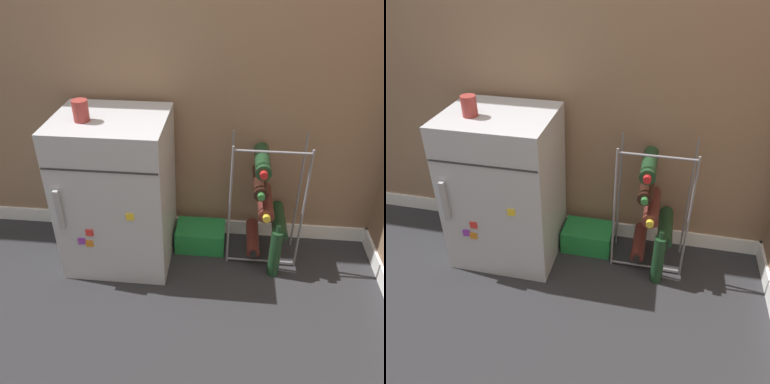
# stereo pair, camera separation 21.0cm
# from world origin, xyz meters

# --- Properties ---
(ground_plane) EXTENTS (14.00, 14.00, 0.00)m
(ground_plane) POSITION_xyz_m (0.00, 0.00, 0.00)
(ground_plane) COLOR #28282B
(wall_back) EXTENTS (7.09, 0.07, 2.50)m
(wall_back) POSITION_xyz_m (0.00, 0.65, 1.24)
(wall_back) COLOR #84664C
(wall_back) RESTS_ON ground_plane
(mini_fridge) EXTENTS (0.54, 0.48, 0.82)m
(mini_fridge) POSITION_xyz_m (-0.35, 0.36, 0.41)
(mini_fridge) COLOR #B7BABF
(mini_fridge) RESTS_ON ground_plane
(wine_rack) EXTENTS (0.38, 0.30, 0.71)m
(wine_rack) POSITION_xyz_m (0.41, 0.44, 0.35)
(wine_rack) COLOR slate
(wine_rack) RESTS_ON ground_plane
(soda_box) EXTENTS (0.28, 0.19, 0.13)m
(soda_box) POSITION_xyz_m (0.08, 0.47, 0.07)
(soda_box) COLOR #1E7F38
(soda_box) RESTS_ON ground_plane
(fridge_top_cup) EXTENTS (0.07, 0.07, 0.10)m
(fridge_top_cup) POSITION_xyz_m (-0.45, 0.30, 0.87)
(fridge_top_cup) COLOR maroon
(fridge_top_cup) RESTS_ON mini_fridge
(loose_bottle_floor) EXTENTS (0.06, 0.06, 0.32)m
(loose_bottle_floor) POSITION_xyz_m (0.48, 0.28, 0.14)
(loose_bottle_floor) COLOR #19381E
(loose_bottle_floor) RESTS_ON ground_plane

